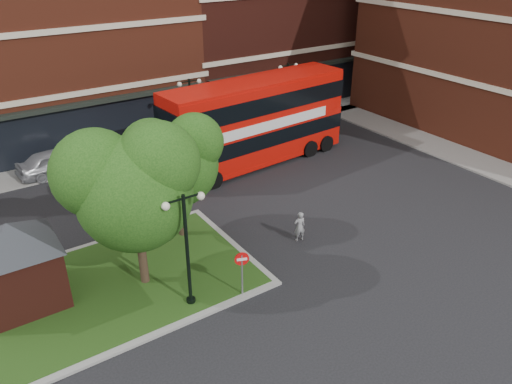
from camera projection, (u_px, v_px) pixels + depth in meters
ground at (301, 262)px, 22.69m from camera, size 120.00×120.00×0.00m
pavement_far at (155, 147)px, 34.85m from camera, size 44.00×3.00×0.12m
pavement_side at (482, 164)px, 32.28m from camera, size 3.00×28.00×0.12m
terrace_far_right at (260, 2)px, 43.63m from camera, size 18.00×12.00×16.00m
traffic_island at (107, 288)px, 20.93m from camera, size 12.60×7.60×0.15m
kiosk at (14, 255)px, 19.16m from camera, size 6.51×6.51×3.60m
tree_island_west at (130, 183)px, 19.14m from camera, size 5.40×4.71×7.21m
tree_island_east at (175, 157)px, 22.71m from camera, size 4.46×3.90×6.29m
lamp_island at (187, 246)px, 18.83m from camera, size 1.72×0.36×5.00m
lamp_far_left at (191, 111)px, 33.08m from camera, size 1.72×0.36×5.00m
lamp_far_right at (287, 92)px, 37.03m from camera, size 1.72×0.36×5.00m
bus at (256, 116)px, 31.22m from camera, size 12.68×3.78×4.77m
woman at (300, 226)px, 23.98m from camera, size 0.64×0.49×1.57m
car_silver at (56, 161)px, 30.83m from camera, size 4.84×2.46×1.58m
car_white at (238, 124)px, 37.05m from camera, size 4.67×2.13×1.48m
no_entry_sign at (242, 266)px, 19.89m from camera, size 0.57×0.26×2.15m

